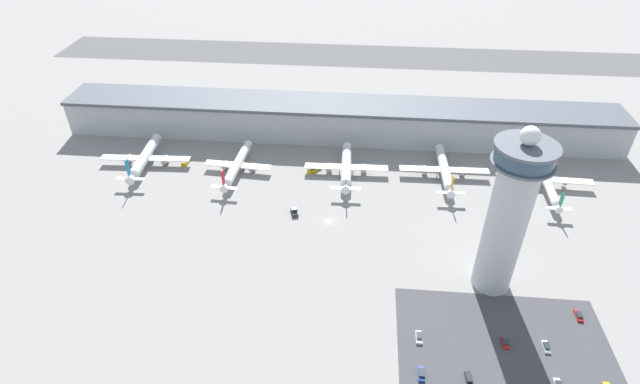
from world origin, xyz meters
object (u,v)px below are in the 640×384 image
(airplane_gate_bravo, at_px, (237,165))
(service_truck_baggage, at_px, (186,162))
(airplane_gate_alpha, at_px, (145,158))
(car_white_wagon, at_px, (505,343))
(airplane_gate_charlie, at_px, (346,167))
(service_truck_catering, at_px, (294,211))
(control_tower, at_px, (509,214))
(car_silver_sedan, at_px, (421,374))
(airplane_gate_echo, at_px, (546,180))
(car_navy_sedan, at_px, (469,379))
(car_black_suv, at_px, (546,347))
(airplane_gate_delta, at_px, (445,170))
(service_truck_water, at_px, (504,201))
(car_blue_compact, at_px, (579,315))
(car_grey_coupe, at_px, (419,337))
(service_truck_fuel, at_px, (314,169))

(airplane_gate_bravo, xyz_separation_m, service_truck_baggage, (-25.97, 5.54, -3.07))
(airplane_gate_alpha, xyz_separation_m, service_truck_baggage, (17.88, 3.85, -3.37))
(airplane_gate_alpha, distance_m, car_white_wagon, 169.99)
(airplane_gate_bravo, xyz_separation_m, airplane_gate_charlie, (49.43, 2.44, 0.37))
(airplane_gate_bravo, height_order, service_truck_catering, airplane_gate_bravo)
(control_tower, bearing_deg, car_silver_sedan, -123.92)
(airplane_gate_echo, bearing_deg, car_navy_sedan, -115.16)
(airplane_gate_bravo, height_order, car_black_suv, airplane_gate_bravo)
(airplane_gate_delta, relative_size, service_truck_water, 6.02)
(airplane_gate_echo, relative_size, car_silver_sedan, 9.24)
(airplane_gate_charlie, distance_m, car_blue_compact, 108.56)
(car_grey_coupe, bearing_deg, car_blue_compact, 14.38)
(service_truck_catering, xyz_separation_m, service_truck_baggage, (-55.83, 33.54, -0.21))
(airplane_gate_bravo, relative_size, car_silver_sedan, 8.13)
(car_black_suv, xyz_separation_m, car_navy_sedan, (-24.69, -13.15, -0.04))
(airplane_gate_bravo, xyz_separation_m, car_silver_sedan, (75.89, -98.94, -3.32))
(airplane_gate_alpha, xyz_separation_m, airplane_gate_delta, (137.01, 2.45, 0.08))
(car_grey_coupe, xyz_separation_m, car_silver_sedan, (-0.16, -12.87, -0.00))
(airplane_gate_bravo, distance_m, airplane_gate_delta, 93.25)
(control_tower, xyz_separation_m, car_blue_compact, (25.63, -12.62, -29.63))
(service_truck_catering, height_order, car_blue_compact, service_truck_catering)
(airplane_gate_alpha, bearing_deg, car_navy_sedan, -37.22)
(control_tower, xyz_separation_m, airplane_gate_bravo, (-101.91, 60.24, -26.28))
(service_truck_fuel, height_order, car_navy_sedan, service_truck_fuel)
(service_truck_water, bearing_deg, airplane_gate_alpha, 175.01)
(car_black_suv, bearing_deg, airplane_gate_delta, 102.88)
(airplane_gate_echo, relative_size, service_truck_catering, 7.36)
(airplane_gate_bravo, height_order, car_white_wagon, airplane_gate_bravo)
(car_white_wagon, distance_m, car_navy_sedan, 18.56)
(service_truck_baggage, xyz_separation_m, car_silver_sedan, (101.86, -104.47, -0.25))
(service_truck_water, bearing_deg, airplane_gate_echo, 33.07)
(control_tower, relative_size, car_grey_coupe, 12.79)
(service_truck_fuel, relative_size, car_white_wagon, 1.73)
(airplane_gate_bravo, height_order, airplane_gate_delta, airplane_gate_delta)
(airplane_gate_bravo, bearing_deg, service_truck_baggage, 167.97)
(car_white_wagon, bearing_deg, car_black_suv, -1.70)
(airplane_gate_echo, relative_size, car_white_wagon, 10.41)
(car_black_suv, xyz_separation_m, car_blue_compact, (13.73, 13.30, -0.02))
(airplane_gate_bravo, relative_size, service_truck_water, 5.92)
(airplane_gate_bravo, relative_size, service_truck_catering, 6.48)
(car_grey_coupe, bearing_deg, airplane_gate_bravo, 131.46)
(airplane_gate_charlie, bearing_deg, service_truck_fuel, 172.68)
(control_tower, distance_m, car_black_suv, 41.12)
(airplane_gate_delta, xyz_separation_m, service_truck_baggage, (-119.12, 1.40, -3.45))
(airplane_gate_alpha, height_order, service_truck_catering, airplane_gate_alpha)
(car_white_wagon, xyz_separation_m, car_navy_sedan, (-12.72, -13.51, -0.07))
(airplane_gate_bravo, xyz_separation_m, car_navy_sedan, (89.12, -99.33, -3.37))
(airplane_gate_alpha, relative_size, airplane_gate_echo, 0.94)
(airplane_gate_echo, relative_size, car_navy_sedan, 9.60)
(service_truck_baggage, distance_m, car_blue_compact, 172.37)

